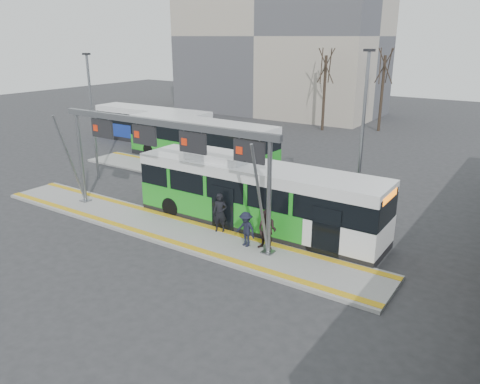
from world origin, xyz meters
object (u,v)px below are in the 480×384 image
object	(u,v)px
hero_bus	(256,196)
passenger_a	(220,213)
passenger_b	(267,230)
passenger_c	(246,229)
gantry	(162,142)

from	to	relation	value
hero_bus	passenger_a	bearing A→B (deg)	-119.12
hero_bus	passenger_b	distance (m)	2.98
passenger_c	hero_bus	bearing A→B (deg)	122.71
hero_bus	passenger_c	world-z (taller)	hero_bus
gantry	hero_bus	world-z (taller)	gantry
passenger_b	gantry	bearing A→B (deg)	177.76
hero_bus	passenger_c	distance (m)	2.65
gantry	passenger_b	world-z (taller)	gantry
passenger_a	passenger_b	distance (m)	2.92
gantry	passenger_a	bearing A→B (deg)	15.90
gantry	passenger_c	distance (m)	5.74
gantry	passenger_b	bearing A→B (deg)	2.95
gantry	passenger_c	bearing A→B (deg)	1.30
passenger_a	passenger_b	bearing A→B (deg)	-32.64
gantry	passenger_a	distance (m)	4.30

